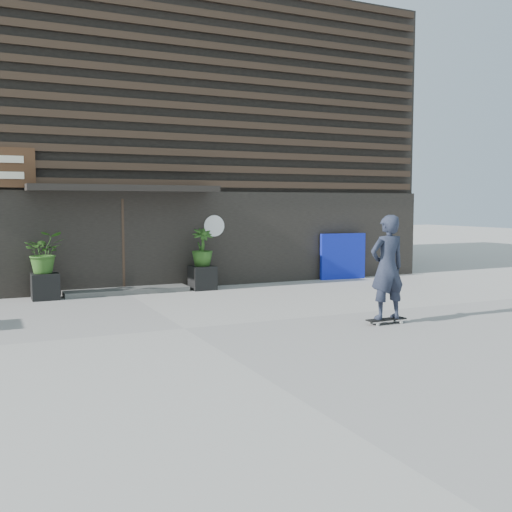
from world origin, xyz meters
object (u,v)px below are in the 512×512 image
planter_pot_right (203,278)px  skateboarder (387,267)px  planter_pot_left (45,286)px  blue_tarp (343,256)px

planter_pot_right → skateboarder: size_ratio=0.30×
planter_pot_left → blue_tarp: 8.22m
planter_pot_right → skateboarder: bearing=-74.3°
planter_pot_left → blue_tarp: size_ratio=0.43×
planter_pot_left → planter_pot_right: size_ratio=1.00×
planter_pot_left → blue_tarp: blue_tarp is taller
blue_tarp → skateboarder: (-2.85, -5.85, 0.37)m
skateboarder → planter_pot_left: bearing=134.0°
blue_tarp → planter_pot_right: bearing=-172.2°
planter_pot_right → blue_tarp: blue_tarp is taller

